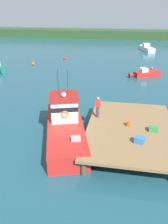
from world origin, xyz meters
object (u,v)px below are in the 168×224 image
(crate_stack_mid_dock, at_px, (139,140))
(bait_bucket, at_px, (128,124))
(main_fishing_boat, at_px, (65,124))
(crate_single_by_cleat, at_px, (153,129))
(moored_boat_far_right, at_px, (146,48))
(mooring_buoy_channel_marker, at_px, (152,68))
(mooring_buoy_outer, at_px, (33,64))
(mooring_buoy_inshore, at_px, (64,58))
(moored_boat_off_the_point, at_px, (145,74))
(deckhand_by_the_boat, at_px, (98,107))

(crate_stack_mid_dock, height_order, bait_bucket, crate_stack_mid_dock)
(main_fishing_boat, xyz_separation_m, crate_single_by_cleat, (6.29, -0.33, 0.36))
(moored_boat_far_right, xyz_separation_m, mooring_buoy_channel_marker, (-0.23, -17.13, -0.36))
(crate_stack_mid_dock, xyz_separation_m, mooring_buoy_outer, (-16.61, 23.69, -1.18))
(mooring_buoy_inshore, bearing_deg, moored_boat_far_right, 38.10)
(main_fishing_boat, relative_size, moored_boat_off_the_point, 2.13)
(bait_bucket, bearing_deg, moored_boat_far_right, 84.50)
(crate_stack_mid_dock, distance_m, mooring_buoy_inshore, 31.78)
(mooring_buoy_outer, bearing_deg, moored_boat_off_the_point, -11.67)
(main_fishing_boat, height_order, mooring_buoy_channel_marker, main_fishing_boat)
(mooring_buoy_outer, bearing_deg, mooring_buoy_inshore, 53.73)
(main_fishing_boat, relative_size, crate_stack_mid_dock, 16.48)
(crate_stack_mid_dock, height_order, mooring_buoy_channel_marker, crate_stack_mid_dock)
(deckhand_by_the_boat, bearing_deg, mooring_buoy_inshore, 110.31)
(deckhand_by_the_boat, distance_m, mooring_buoy_channel_marker, 22.04)
(crate_single_by_cleat, height_order, moored_boat_far_right, moored_boat_far_right)
(bait_bucket, bearing_deg, mooring_buoy_outer, 126.50)
(crate_stack_mid_dock, xyz_separation_m, deckhand_by_the_boat, (-3.01, 3.18, 0.65))
(main_fishing_boat, distance_m, mooring_buoy_inshore, 28.09)
(crate_single_by_cleat, distance_m, mooring_buoy_inshore, 30.65)
(crate_single_by_cleat, bearing_deg, mooring_buoy_channel_marker, 85.26)
(crate_single_by_cleat, height_order, deckhand_by_the_boat, deckhand_by_the_boat)
(moored_boat_off_the_point, relative_size, mooring_buoy_inshore, 10.53)
(main_fishing_boat, distance_m, moored_boat_far_right, 40.32)
(mooring_buoy_outer, height_order, mooring_buoy_inshore, mooring_buoy_outer)
(bait_bucket, distance_m, moored_boat_far_right, 39.49)
(crate_stack_mid_dock, distance_m, mooring_buoy_outer, 28.96)
(mooring_buoy_channel_marker, height_order, mooring_buoy_outer, mooring_buoy_outer)
(mooring_buoy_channel_marker, distance_m, mooring_buoy_outer, 19.49)
(deckhand_by_the_boat, bearing_deg, crate_stack_mid_dock, -46.54)
(main_fishing_boat, xyz_separation_m, mooring_buoy_channel_marker, (8.17, 22.31, -0.82))
(crate_single_by_cleat, height_order, mooring_buoy_outer, crate_single_by_cleat)
(bait_bucket, height_order, moored_boat_far_right, moored_boat_far_right)
(crate_single_by_cleat, relative_size, mooring_buoy_outer, 1.32)
(main_fishing_boat, xyz_separation_m, moored_boat_far_right, (8.40, 39.43, -0.46))
(deckhand_by_the_boat, relative_size, mooring_buoy_channel_marker, 4.37)
(main_fishing_boat, height_order, crate_single_by_cleat, main_fishing_boat)
(crate_stack_mid_dock, bearing_deg, main_fishing_boat, 159.08)
(bait_bucket, distance_m, mooring_buoy_outer, 26.81)
(moored_boat_off_the_point, height_order, mooring_buoy_outer, moored_boat_off_the_point)
(main_fishing_boat, bearing_deg, mooring_buoy_outer, 117.57)
(main_fishing_boat, bearing_deg, moored_boat_far_right, 77.97)
(mooring_buoy_channel_marker, bearing_deg, main_fishing_boat, -110.11)
(main_fishing_boat, xyz_separation_m, moored_boat_off_the_point, (6.91, 17.90, -0.59))
(deckhand_by_the_boat, distance_m, moored_boat_far_right, 38.80)
(crate_single_by_cleat, relative_size, mooring_buoy_channel_marker, 1.61)
(moored_boat_off_the_point, distance_m, mooring_buoy_outer, 18.60)
(moored_boat_far_right, distance_m, mooring_buoy_channel_marker, 17.13)
(crate_stack_mid_dock, xyz_separation_m, moored_boat_far_right, (3.10, 41.46, -0.86))
(moored_boat_off_the_point, bearing_deg, moored_boat_far_right, 86.03)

